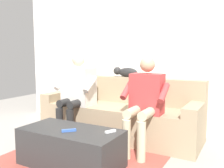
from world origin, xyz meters
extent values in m
plane|color=gray|center=(0.00, 0.60, 0.00)|extent=(8.00, 8.00, 0.00)
cube|color=silver|center=(0.00, -0.65, 1.30)|extent=(4.31, 0.06, 2.61)
cube|color=#9E896B|center=(0.00, 0.00, 0.23)|extent=(1.94, 0.57, 0.45)
cube|color=#9E896B|center=(0.00, -0.38, 0.42)|extent=(2.30, 0.19, 0.84)
cube|color=#9E896B|center=(-1.06, 0.00, 0.29)|extent=(0.18, 0.57, 0.58)
cube|color=#9E896B|center=(1.06, 0.00, 0.29)|extent=(0.18, 0.57, 0.58)
cube|color=#2D2D2D|center=(0.00, 1.00, 0.20)|extent=(1.08, 0.53, 0.39)
cube|color=#B23838|center=(-0.53, 0.17, 0.70)|extent=(0.39, 0.22, 0.49)
sphere|color=tan|center=(-0.53, 0.17, 1.06)|extent=(0.18, 0.18, 0.18)
cylinder|color=#C6B793|center=(-0.62, 0.37, 0.51)|extent=(0.11, 0.39, 0.11)
cylinder|color=#C6B793|center=(-0.44, 0.37, 0.51)|extent=(0.11, 0.39, 0.11)
cylinder|color=#C6B793|center=(-0.62, 0.56, 0.23)|extent=(0.10, 0.10, 0.45)
cylinder|color=#C6B793|center=(-0.44, 0.56, 0.23)|extent=(0.10, 0.10, 0.45)
cylinder|color=#B23838|center=(-0.76, 0.25, 0.74)|extent=(0.08, 0.27, 0.22)
cylinder|color=#B23838|center=(-0.29, 0.25, 0.74)|extent=(0.08, 0.27, 0.22)
cube|color=beige|center=(0.53, 0.14, 0.72)|extent=(0.43, 0.30, 0.54)
sphere|color=beige|center=(0.53, 0.14, 1.10)|extent=(0.18, 0.18, 0.18)
cylinder|color=black|center=(0.44, 0.30, 0.51)|extent=(0.11, 0.33, 0.11)
cylinder|color=black|center=(0.62, 0.30, 0.51)|extent=(0.11, 0.33, 0.11)
cylinder|color=black|center=(0.44, 0.46, 0.23)|extent=(0.10, 0.10, 0.45)
cylinder|color=black|center=(0.62, 0.46, 0.23)|extent=(0.10, 0.10, 0.45)
cylinder|color=beige|center=(0.28, 0.22, 0.77)|extent=(0.08, 0.27, 0.22)
cylinder|color=beige|center=(0.78, 0.22, 0.77)|extent=(0.08, 0.27, 0.22)
ellipsoid|color=black|center=(-0.01, -0.38, 0.91)|extent=(0.31, 0.11, 0.14)
sphere|color=black|center=(0.17, -0.38, 0.93)|extent=(0.12, 0.12, 0.12)
cone|color=black|center=(0.17, -0.41, 0.97)|extent=(0.04, 0.04, 0.04)
cone|color=black|center=(0.17, -0.35, 0.97)|extent=(0.04, 0.04, 0.04)
cylinder|color=black|center=(-0.22, -0.38, 0.88)|extent=(0.18, 0.03, 0.03)
cube|color=white|center=(-0.42, 0.89, 0.40)|extent=(0.08, 0.12, 0.02)
cube|color=#3860B7|center=(-0.03, 1.07, 0.41)|extent=(0.13, 0.13, 0.02)
cube|color=#9E473D|center=(0.00, 0.87, 0.00)|extent=(1.75, 1.55, 0.01)
camera|label=1|loc=(-1.61, 3.02, 1.18)|focal=39.93mm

